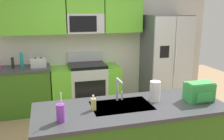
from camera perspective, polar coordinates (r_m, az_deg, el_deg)
kitchen_wall_unit at (r=5.09m, az=-5.76°, el=8.49°), size 5.20×0.43×2.60m
back_counter at (r=4.97m, az=-20.54°, el=-4.57°), size 1.13×0.63×0.90m
range_oven at (r=5.01m, az=-6.14°, el=-3.67°), size 1.36×0.61×1.10m
refrigerator at (r=5.37m, az=12.40°, el=2.61°), size 0.90×0.76×1.85m
toaster at (r=4.76m, az=-16.88°, el=1.67°), size 0.28×0.16×0.18m
pepper_mill at (r=4.84m, az=-22.27°, el=1.55°), size 0.05×0.05×0.20m
bottle_teal at (r=4.81m, az=-20.43°, el=2.22°), size 0.06×0.06×0.29m
sink_faucet at (r=2.86m, az=1.51°, el=-4.15°), size 0.09×0.21×0.28m
drink_cup_purple at (r=2.43m, az=-11.97°, el=-9.82°), size 0.08×0.08×0.30m
soap_dispenser at (r=2.66m, az=-4.38°, el=-7.97°), size 0.06×0.06×0.17m
paper_towel_roll at (r=2.94m, az=10.04°, el=-4.90°), size 0.12×0.12×0.24m
backpack at (r=3.07m, az=19.80°, el=-4.73°), size 0.32×0.22×0.23m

